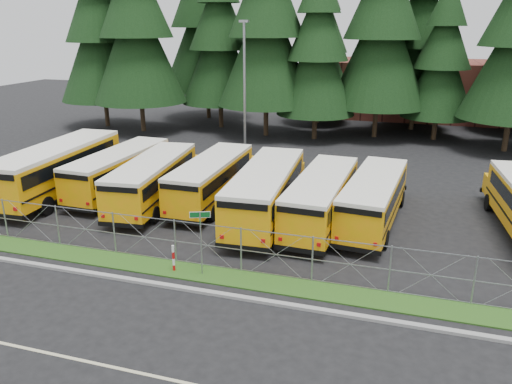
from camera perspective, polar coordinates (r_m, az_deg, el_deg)
ground at (r=21.89m, az=1.66°, el=-8.25°), size 120.00×120.00×0.00m
curb at (r=19.26m, az=-0.84°, el=-12.11°), size 50.00×0.25×0.12m
grass_verge at (r=20.43m, az=0.38°, el=-10.25°), size 50.00×1.40×0.06m
chainlink_fence at (r=20.58m, az=0.94°, el=-6.98°), size 44.00×0.10×2.00m
brick_building at (r=59.24m, az=18.06°, el=11.16°), size 22.00×10.00×6.00m
bus_0 at (r=32.34m, az=-21.28°, el=2.42°), size 3.23×11.83×3.08m
bus_1 at (r=31.62m, az=-15.03°, el=2.28°), size 2.69×10.06×2.62m
bus_2 at (r=29.20m, az=-11.42°, el=1.26°), size 3.45×10.41×2.68m
bus_3 at (r=28.97m, az=-4.87°, el=1.37°), size 2.37×9.96×2.61m
bus_4 at (r=26.28m, az=1.30°, el=-0.11°), size 3.18×11.05×2.86m
bus_5 at (r=25.93m, az=7.61°, el=-0.80°), size 2.82×10.20×2.65m
bus_6 at (r=26.36m, az=13.37°, el=-0.90°), size 3.25×10.06×2.59m
street_sign at (r=20.28m, az=-6.36°, el=-4.30°), size 0.79×0.52×2.81m
striped_bollard at (r=21.30m, az=-9.41°, el=-7.51°), size 0.11×0.11×1.20m
light_standard at (r=38.76m, az=-1.32°, el=12.20°), size 0.70×0.35×10.14m
conifer_0 at (r=52.36m, az=-17.51°, el=17.01°), size 8.19×8.19×18.12m
conifer_1 at (r=48.90m, az=-13.54°, el=17.87°), size 8.66×8.66×19.15m
conifer_2 at (r=49.72m, az=-4.21°, el=16.85°), size 7.51×7.51×16.60m
conifer_3 at (r=45.72m, az=1.21°, el=18.44°), size 8.74×8.74×19.34m
conifer_4 at (r=44.58m, az=7.03°, el=15.65°), size 6.88×6.88×15.21m
conifer_5 at (r=46.33m, az=14.25°, el=17.73°), size 8.61×8.61×19.04m
conifer_6 at (r=46.84m, az=20.52°, el=13.89°), size 6.22×6.22×13.75m
conifer_10 at (r=55.00m, az=-5.76°, el=19.27°), size 9.48×9.48×20.97m
conifer_11 at (r=52.28m, az=7.31°, el=16.40°), size 7.14×7.14×15.79m
conifer_12 at (r=50.79m, az=18.24°, el=16.31°), size 7.72×7.72×17.07m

